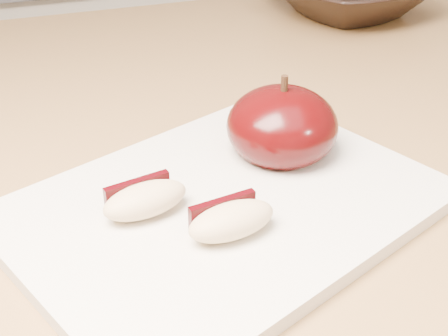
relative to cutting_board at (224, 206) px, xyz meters
name	(u,v)px	position (x,y,z in m)	size (l,w,h in m)	color
back_cabinet	(107,152)	(0.02, 0.85, -0.43)	(2.40, 0.62, 0.94)	silver
cutting_board	(224,206)	(0.00, 0.00, 0.00)	(0.28, 0.21, 0.01)	silver
apple_half	(282,126)	(0.06, 0.05, 0.03)	(0.11, 0.11, 0.07)	black
apple_wedge_a	(144,199)	(-0.05, 0.00, 0.02)	(0.06, 0.04, 0.02)	#D5B787
apple_wedge_b	(230,220)	(-0.01, -0.04, 0.02)	(0.06, 0.04, 0.02)	#D5B787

